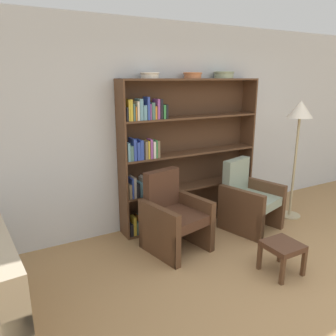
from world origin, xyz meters
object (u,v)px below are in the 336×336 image
object	(u,v)px
armchair_leather	(173,216)
bowl_sage	(193,75)
floor_lamp	(300,119)
footstool	(282,249)
bowl_brass	(224,74)
armchair_cushioned	(248,199)
bookshelf	(178,155)
bowl_terracotta	(150,75)

from	to	relation	value
armchair_leather	bowl_sage	bearing A→B (deg)	-148.54
bowl_sage	floor_lamp	size ratio (longest dim) A/B	0.15
armchair_leather	footstool	size ratio (longest dim) A/B	2.64
armchair_leather	bowl_brass	bearing A→B (deg)	-164.67
bowl_sage	armchair_cushioned	xyz separation A→B (m)	(0.58, -0.59, -1.66)
bookshelf	armchair_cushioned	size ratio (longest dim) A/B	2.18
bookshelf	bowl_sage	distance (m)	1.08
bowl_terracotta	floor_lamp	world-z (taller)	bowl_terracotta
bowl_sage	armchair_cushioned	distance (m)	1.85
armchair_leather	floor_lamp	bearing A→B (deg)	167.44
bowl_brass	footstool	bearing A→B (deg)	-103.76
bowl_sage	bowl_brass	size ratio (longest dim) A/B	0.87
footstool	bowl_terracotta	bearing A→B (deg)	114.76
bowl_terracotta	bookshelf	bearing A→B (deg)	2.88
bowl_brass	footstool	world-z (taller)	bowl_brass
armchair_cushioned	footstool	world-z (taller)	armchair_cushioned
bowl_brass	armchair_leather	xyz separation A→B (m)	(-1.14, -0.58, -1.67)
bowl_brass	floor_lamp	bearing A→B (deg)	-34.20
bowl_brass	footstool	distance (m)	2.45
floor_lamp	bowl_terracotta	bearing A→B (deg)	163.36
bowl_sage	footstool	size ratio (longest dim) A/B	0.70
armchair_leather	bowl_terracotta	bearing A→B (deg)	-101.29
armchair_cushioned	footstool	xyz separation A→B (m)	(-0.46, -1.04, -0.13)
bowl_sage	floor_lamp	distance (m)	1.65
bowl_brass	floor_lamp	distance (m)	1.24
bowl_sage	bookshelf	bearing A→B (deg)	173.90
bowl_brass	armchair_cushioned	distance (m)	1.77
armchair_cushioned	armchair_leather	bearing A→B (deg)	-15.95
bowl_brass	armchair_leather	distance (m)	2.10
bowl_terracotta	armchair_cushioned	size ratio (longest dim) A/B	0.25
bowl_terracotta	bowl_sage	xyz separation A→B (m)	(0.63, 0.00, 0.00)
bowl_terracotta	armchair_leather	xyz separation A→B (m)	(0.01, -0.58, -1.66)
bookshelf	footstool	distance (m)	1.82
bowl_terracotta	bowl_brass	distance (m)	1.14
footstool	bookshelf	bearing A→B (deg)	101.09
bookshelf	bowl_terracotta	bearing A→B (deg)	-177.12
bookshelf	armchair_leather	xyz separation A→B (m)	(-0.42, -0.61, -0.59)
bookshelf	floor_lamp	size ratio (longest dim) A/B	1.19
bowl_terracotta	floor_lamp	distance (m)	2.21
bowl_brass	floor_lamp	xyz separation A→B (m)	(0.90, -0.61, -0.60)
bookshelf	bowl_brass	world-z (taller)	bowl_brass
bowl_sage	armchair_leather	size ratio (longest dim) A/B	0.27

